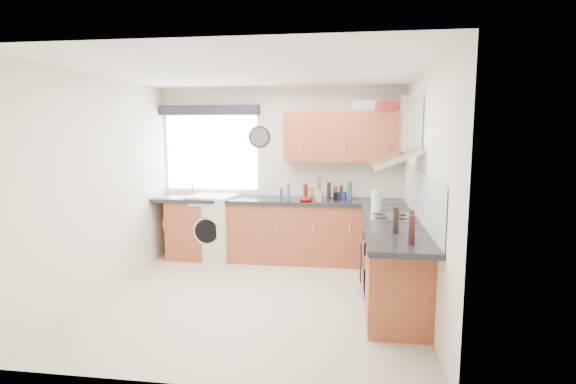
# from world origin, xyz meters

# --- Properties ---
(ground_plane) EXTENTS (3.60, 3.60, 0.00)m
(ground_plane) POSITION_xyz_m (0.00, 0.00, 0.00)
(ground_plane) COLOR beige
(ceiling) EXTENTS (3.60, 3.60, 0.02)m
(ceiling) POSITION_xyz_m (0.00, 0.00, 2.50)
(ceiling) COLOR white
(ceiling) RESTS_ON wall_back
(wall_back) EXTENTS (3.60, 0.02, 2.50)m
(wall_back) POSITION_xyz_m (0.00, 1.80, 1.25)
(wall_back) COLOR silver
(wall_back) RESTS_ON ground_plane
(wall_front) EXTENTS (3.60, 0.02, 2.50)m
(wall_front) POSITION_xyz_m (0.00, -1.80, 1.25)
(wall_front) COLOR silver
(wall_front) RESTS_ON ground_plane
(wall_left) EXTENTS (0.02, 3.60, 2.50)m
(wall_left) POSITION_xyz_m (-1.80, 0.00, 1.25)
(wall_left) COLOR silver
(wall_left) RESTS_ON ground_plane
(wall_right) EXTENTS (0.02, 3.60, 2.50)m
(wall_right) POSITION_xyz_m (1.80, 0.00, 1.25)
(wall_right) COLOR silver
(wall_right) RESTS_ON ground_plane
(window) EXTENTS (1.40, 0.02, 1.10)m
(window) POSITION_xyz_m (-1.05, 1.79, 1.55)
(window) COLOR beige
(window) RESTS_ON wall_back
(window_blind) EXTENTS (1.50, 0.18, 0.14)m
(window_blind) POSITION_xyz_m (-1.05, 1.70, 2.18)
(window_blind) COLOR #212129
(window_blind) RESTS_ON wall_back
(splashback) EXTENTS (0.01, 3.00, 0.54)m
(splashback) POSITION_xyz_m (1.79, 0.30, 1.18)
(splashback) COLOR white
(splashback) RESTS_ON wall_right
(base_cab_back) EXTENTS (3.00, 0.58, 0.86)m
(base_cab_back) POSITION_xyz_m (-0.10, 1.51, 0.43)
(base_cab_back) COLOR brown
(base_cab_back) RESTS_ON ground_plane
(base_cab_corner) EXTENTS (0.60, 0.60, 0.86)m
(base_cab_corner) POSITION_xyz_m (1.50, 1.50, 0.43)
(base_cab_corner) COLOR brown
(base_cab_corner) RESTS_ON ground_plane
(base_cab_right) EXTENTS (0.58, 2.10, 0.86)m
(base_cab_right) POSITION_xyz_m (1.51, 0.15, 0.43)
(base_cab_right) COLOR brown
(base_cab_right) RESTS_ON ground_plane
(worktop_back) EXTENTS (3.60, 0.62, 0.05)m
(worktop_back) POSITION_xyz_m (0.00, 1.50, 0.89)
(worktop_back) COLOR black
(worktop_back) RESTS_ON base_cab_back
(worktop_right) EXTENTS (0.62, 2.42, 0.05)m
(worktop_right) POSITION_xyz_m (1.50, 0.00, 0.89)
(worktop_right) COLOR black
(worktop_right) RESTS_ON base_cab_right
(sink) EXTENTS (0.84, 0.46, 0.10)m
(sink) POSITION_xyz_m (-1.33, 1.50, 0.95)
(sink) COLOR #AFB0B2
(sink) RESTS_ON worktop_back
(oven) EXTENTS (0.56, 0.58, 0.85)m
(oven) POSITION_xyz_m (1.50, 0.30, 0.42)
(oven) COLOR black
(oven) RESTS_ON ground_plane
(hob_plate) EXTENTS (0.52, 0.52, 0.01)m
(hob_plate) POSITION_xyz_m (1.50, 0.30, 0.92)
(hob_plate) COLOR #AFB0B2
(hob_plate) RESTS_ON worktop_right
(extractor_hood) EXTENTS (0.52, 0.78, 0.66)m
(extractor_hood) POSITION_xyz_m (1.60, 0.30, 1.77)
(extractor_hood) COLOR #AFB0B2
(extractor_hood) RESTS_ON wall_right
(upper_cabinets) EXTENTS (1.70, 0.35, 0.70)m
(upper_cabinets) POSITION_xyz_m (0.95, 1.62, 1.80)
(upper_cabinets) COLOR brown
(upper_cabinets) RESTS_ON wall_back
(washing_machine) EXTENTS (0.72, 0.70, 0.94)m
(washing_machine) POSITION_xyz_m (-0.96, 1.52, 0.47)
(washing_machine) COLOR beige
(washing_machine) RESTS_ON ground_plane
(wall_clock) EXTENTS (0.33, 0.04, 0.33)m
(wall_clock) POSITION_xyz_m (-0.31, 1.78, 1.79)
(wall_clock) COLOR #212129
(wall_clock) RESTS_ON wall_back
(casserole) EXTENTS (0.37, 0.27, 0.15)m
(casserole) POSITION_xyz_m (1.23, 1.72, 2.23)
(casserole) COLOR beige
(casserole) RESTS_ON upper_cabinets
(storage_box) EXTENTS (0.29, 0.25, 0.12)m
(storage_box) POSITION_xyz_m (1.50, 1.52, 2.21)
(storage_box) COLOR #B61E2D
(storage_box) RESTS_ON upper_cabinets
(utensil_pot) EXTENTS (0.12, 0.12, 0.15)m
(utensil_pot) POSITION_xyz_m (0.61, 1.35, 0.98)
(utensil_pot) COLOR gray
(utensil_pot) RESTS_ON worktop_back
(kitchen_roll) EXTENTS (0.15, 0.15, 0.26)m
(kitchen_roll) POSITION_xyz_m (1.35, 0.58, 1.04)
(kitchen_roll) COLOR beige
(kitchen_roll) RESTS_ON worktop_right
(tomato_cluster) EXTENTS (0.19, 0.19, 0.07)m
(tomato_cluster) POSITION_xyz_m (0.43, 1.30, 0.94)
(tomato_cluster) COLOR #A10707
(tomato_cluster) RESTS_ON worktop_back
(jar_0) EXTENTS (0.04, 0.04, 0.16)m
(jar_0) POSITION_xyz_m (0.07, 1.41, 0.99)
(jar_0) COLOR navy
(jar_0) RESTS_ON worktop_back
(jar_1) EXTENTS (0.05, 0.05, 0.18)m
(jar_1) POSITION_xyz_m (0.50, 1.47, 1.00)
(jar_1) COLOR brown
(jar_1) RESTS_ON worktop_back
(jar_2) EXTENTS (0.06, 0.06, 0.18)m
(jar_2) POSITION_xyz_m (0.83, 1.61, 1.00)
(jar_2) COLOR maroon
(jar_2) RESTS_ON worktop_back
(jar_3) EXTENTS (0.04, 0.04, 0.22)m
(jar_3) POSITION_xyz_m (1.04, 1.52, 1.02)
(jar_3) COLOR navy
(jar_3) RESTS_ON worktop_back
(jar_4) EXTENTS (0.06, 0.06, 0.20)m
(jar_4) POSITION_xyz_m (0.40, 1.56, 1.01)
(jar_4) COLOR #531114
(jar_4) RESTS_ON worktop_back
(jar_5) EXTENTS (0.06, 0.06, 0.25)m
(jar_5) POSITION_xyz_m (1.03, 1.57, 1.03)
(jar_5) COLOR #22521D
(jar_5) RESTS_ON worktop_back
(jar_6) EXTENTS (0.08, 0.08, 0.11)m
(jar_6) POSITION_xyz_m (0.95, 1.57, 0.96)
(jar_6) COLOR navy
(jar_6) RESTS_ON worktop_back
(jar_7) EXTENTS (0.06, 0.06, 0.23)m
(jar_7) POSITION_xyz_m (0.73, 1.66, 1.02)
(jar_7) COLOR black
(jar_7) RESTS_ON worktop_back
(jar_8) EXTENTS (0.05, 0.05, 0.09)m
(jar_8) POSITION_xyz_m (0.86, 1.60, 0.96)
(jar_8) COLOR #191851
(jar_8) RESTS_ON worktop_back
(jar_9) EXTENTS (0.06, 0.06, 0.19)m
(jar_9) POSITION_xyz_m (0.91, 1.60, 1.01)
(jar_9) COLOR black
(jar_9) RESTS_ON worktop_back
(jar_10) EXTENTS (0.04, 0.04, 0.23)m
(jar_10) POSITION_xyz_m (0.18, 1.42, 1.03)
(jar_10) COLOR #1D5B8C
(jar_10) RESTS_ON worktop_back
(jar_11) EXTENTS (0.06, 0.06, 0.11)m
(jar_11) POSITION_xyz_m (0.83, 1.46, 0.97)
(jar_11) COLOR black
(jar_11) RESTS_ON worktop_back
(bottle_0) EXTENTS (0.06, 0.06, 0.25)m
(bottle_0) POSITION_xyz_m (1.47, -0.51, 1.04)
(bottle_0) COLOR black
(bottle_0) RESTS_ON worktop_right
(bottle_1) EXTENTS (0.05, 0.05, 0.26)m
(bottle_1) POSITION_xyz_m (1.60, -0.67, 1.04)
(bottle_1) COLOR #4A1A22
(bottle_1) RESTS_ON worktop_right
(bottle_2) EXTENTS (0.06, 0.06, 0.25)m
(bottle_2) POSITION_xyz_m (1.57, -0.92, 1.04)
(bottle_2) COLOR #331312
(bottle_2) RESTS_ON worktop_right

